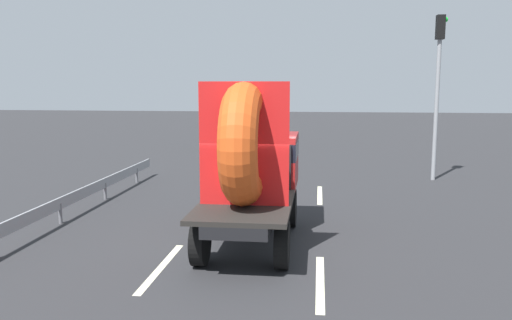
% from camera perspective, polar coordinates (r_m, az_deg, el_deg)
% --- Properties ---
extents(ground_plane, '(120.00, 120.00, 0.00)m').
position_cam_1_polar(ground_plane, '(12.52, -1.17, -9.03)').
color(ground_plane, '#28282B').
extents(flatbed_truck, '(2.02, 5.14, 3.79)m').
position_cam_1_polar(flatbed_truck, '(12.29, -0.41, -0.49)').
color(flatbed_truck, black).
rests_on(flatbed_truck, ground_plane).
extents(distant_sedan, '(1.76, 4.10, 1.34)m').
position_cam_1_polar(distant_sedan, '(31.55, -1.89, 2.81)').
color(distant_sedan, black).
rests_on(distant_sedan, ground_plane).
extents(traffic_light, '(0.42, 0.36, 6.32)m').
position_cam_1_polar(traffic_light, '(21.35, 19.35, 8.78)').
color(traffic_light, gray).
rests_on(traffic_light, ground_plane).
extents(guardrail, '(0.10, 11.95, 0.71)m').
position_cam_1_polar(guardrail, '(16.31, -18.31, -3.46)').
color(guardrail, gray).
rests_on(guardrail, ground_plane).
extents(lane_dash_left_near, '(0.16, 2.95, 0.01)m').
position_cam_1_polar(lane_dash_left_near, '(11.08, -10.37, -11.49)').
color(lane_dash_left_near, beige).
rests_on(lane_dash_left_near, ground_plane).
extents(lane_dash_left_far, '(0.16, 2.03, 0.01)m').
position_cam_1_polar(lane_dash_left_far, '(18.30, -3.24, -3.47)').
color(lane_dash_left_far, beige).
rests_on(lane_dash_left_far, ground_plane).
extents(lane_dash_right_near, '(0.16, 2.89, 0.01)m').
position_cam_1_polar(lane_dash_right_near, '(10.23, 7.05, -13.12)').
color(lane_dash_right_near, beige).
rests_on(lane_dash_right_near, ground_plane).
extents(lane_dash_right_far, '(0.16, 2.95, 0.01)m').
position_cam_1_polar(lane_dash_right_far, '(17.85, 7.01, -3.81)').
color(lane_dash_right_far, beige).
rests_on(lane_dash_right_far, ground_plane).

